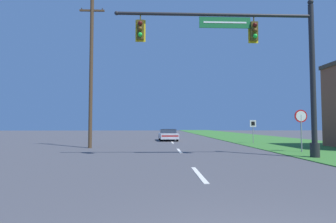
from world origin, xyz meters
The scene contains 7 objects.
grass_verge_right centered at (10.50, 30.00, 0.02)m, with size 10.00×110.00×0.04m.
road_center_line centered at (0.00, 22.00, 0.01)m, with size 0.16×34.80×0.01m.
signal_mast centered at (3.92, 10.08, 4.92)m, with size 10.12×0.47×7.98m.
car_ahead centered at (-0.28, 25.29, 0.60)m, with size 2.05×4.35×1.19m.
stop_sign centered at (7.18, 12.66, 1.86)m, with size 0.76×0.07×2.50m.
route_sign_post centered at (7.03, 20.18, 1.53)m, with size 0.55×0.06×2.03m.
utility_pole_near centered at (-6.19, 16.27, 5.61)m, with size 1.80×0.26×10.90m.
Camera 1 is at (-1.34, -2.63, 1.61)m, focal length 28.00 mm.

